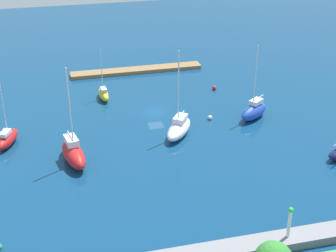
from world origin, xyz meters
name	(u,v)px	position (x,y,z in m)	size (l,w,h in m)	color
water	(156,112)	(0.00, 0.00, 0.00)	(160.00, 160.00, 0.00)	navy
pier_dock	(137,70)	(-0.53, -19.28, 0.35)	(26.13, 2.94, 0.70)	olive
breakwater	(233,250)	(0.00, 35.95, 0.52)	(63.71, 2.56, 1.04)	gray
harbor_beacon	(290,220)	(-6.18, 35.95, 3.19)	(0.56, 0.56, 3.73)	silver
sailboat_red_by_breakwater	(7,139)	(23.43, 5.88, 1.08)	(3.93, 6.07, 10.38)	red
sailboat_blue_off_beacon	(254,111)	(-14.81, 6.27, 1.37)	(6.47, 5.48, 12.38)	#2347B2
sailboat_yellow_lone_north	(103,94)	(7.67, -7.37, 0.99)	(1.93, 5.02, 9.24)	yellow
sailboat_white_center_basin	(179,128)	(-1.56, 8.99, 1.25)	(6.36, 7.54, 13.54)	white
sailboat_red_mid_basin	(73,153)	(14.49, 13.21, 1.51)	(3.89, 8.08, 13.96)	red
mooring_buoy_white	(210,118)	(-7.87, 4.94, 0.35)	(0.70, 0.70, 0.70)	white
mooring_buoy_red	(214,88)	(-12.59, -6.77, 0.39)	(0.78, 0.78, 0.78)	red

